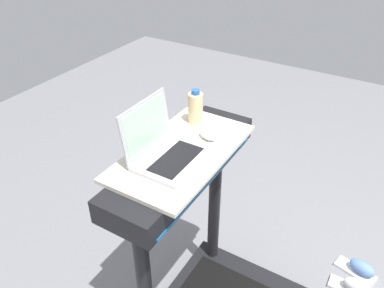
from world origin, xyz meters
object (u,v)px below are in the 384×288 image
at_px(computer_mouse, 208,135).
at_px(laptop, 164,149).
at_px(sneaker_right, 360,269).
at_px(water_bottle, 196,108).
at_px(sneaker_left, 355,287).

bearing_deg(computer_mouse, laptop, -171.39).
distance_m(computer_mouse, sneaker_right, 1.54).
distance_m(water_bottle, sneaker_left, 1.57).
bearing_deg(water_bottle, sneaker_right, -59.13).
height_order(water_bottle, sneaker_left, water_bottle).
height_order(laptop, sneaker_right, laptop).
relative_size(computer_mouse, sneaker_left, 0.38).
distance_m(laptop, sneaker_left, 1.64).
bearing_deg(sneaker_right, sneaker_left, -180.00).
bearing_deg(sneaker_right, computer_mouse, 128.85).
bearing_deg(sneaker_left, sneaker_right, 0.00).
xyz_separation_m(computer_mouse, sneaker_right, (0.65, -0.81, -1.13)).
xyz_separation_m(laptop, computer_mouse, (0.24, -0.08, -0.03)).
bearing_deg(laptop, sneaker_left, -54.46).
height_order(water_bottle, sneaker_right, water_bottle).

